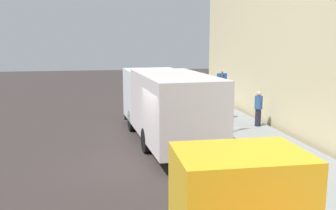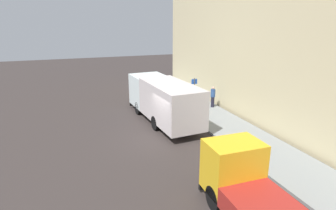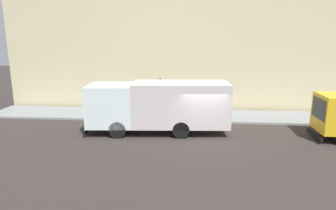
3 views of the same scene
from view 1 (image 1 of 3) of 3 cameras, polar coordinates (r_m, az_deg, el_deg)
The scene contains 7 objects.
ground at distance 13.08m, azimuth -2.71°, elevation -8.87°, with size 80.00×80.00×0.00m, color #352D2B.
sidewalk at distance 14.40m, azimuth 16.08°, elevation -7.19°, with size 3.29×30.00×0.14m, color gray.
large_utility_truck at distance 15.34m, azimuth -0.33°, elevation 0.36°, with size 2.99×8.29×2.94m.
pedestrian_walking at distance 19.50m, azimuth 8.51°, elevation 0.38°, with size 0.36×0.36×1.62m.
pedestrian_standing at distance 18.21m, azimuth 13.63°, elevation -0.43°, with size 0.44×0.44×1.67m.
traffic_cone_orange at distance 18.76m, azimuth 6.95°, elevation -1.74°, with size 0.41×0.41×0.58m, color orange.
street_sign_post at distance 16.09m, azimuth 8.17°, elevation 1.05°, with size 0.44×0.08×2.75m.
Camera 1 is at (-1.64, -12.27, 4.24)m, focal length 39.92 mm.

